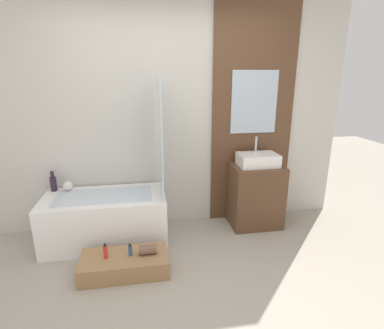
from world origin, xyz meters
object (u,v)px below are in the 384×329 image
wooden_step_bench (125,264)px  bottle_soap_primary (105,252)px  vase_round_light (68,186)px  bottle_soap_secondary (130,250)px  sink (258,160)px  bathtub (106,218)px  vase_tall_dark (53,183)px

wooden_step_bench → bottle_soap_primary: bottle_soap_primary is taller
vase_round_light → bottle_soap_secondary: (0.69, -0.84, -0.36)m
sink → bottle_soap_secondary: sink is taller
sink → bottle_soap_secondary: size_ratio=3.77×
bathtub → vase_tall_dark: 0.71m
wooden_step_bench → bottle_soap_primary: bearing=180.0°
wooden_step_bench → bottle_soap_primary: (-0.16, 0.00, 0.15)m
bathtub → vase_round_light: bearing=151.2°
vase_round_light → bottle_soap_primary: 1.02m
vase_tall_dark → bottle_soap_primary: bearing=-54.3°
vase_tall_dark → vase_round_light: (0.15, -0.02, -0.04)m
wooden_step_bench → bottle_soap_secondary: 0.15m
bathtub → wooden_step_bench: (0.21, -0.61, -0.18)m
vase_tall_dark → bathtub: bearing=-23.4°
wooden_step_bench → bathtub: bearing=109.2°
bathtub → bottle_soap_primary: 0.62m
sink → vase_tall_dark: sink is taller
bottle_soap_primary → vase_tall_dark: bearing=125.7°
sink → vase_tall_dark: 2.33m
sink → bottle_soap_secondary: 1.75m
sink → vase_round_light: size_ratio=4.31×
vase_round_light → bottle_soap_secondary: vase_round_light is taller
wooden_step_bench → sink: 1.85m
bathtub → bottle_soap_primary: (0.05, -0.61, -0.03)m
sink → bottle_soap_primary: bearing=-157.6°
vase_tall_dark → bottle_soap_secondary: (0.84, -0.86, -0.40)m
vase_tall_dark → bottle_soap_secondary: vase_tall_dark is taller
wooden_step_bench → vase_tall_dark: bearing=132.2°
bathtub → vase_tall_dark: vase_tall_dark is taller
vase_tall_dark → bottle_soap_primary: (0.62, -0.86, -0.39)m
wooden_step_bench → vase_round_light: 1.16m
bathtub → wooden_step_bench: 0.68m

